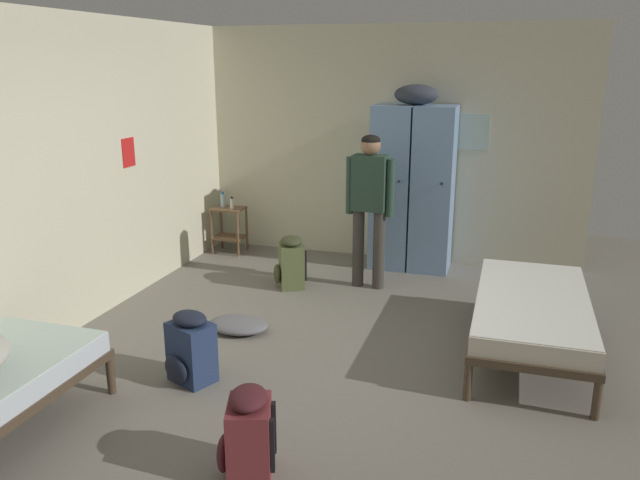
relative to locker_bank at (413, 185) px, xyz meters
name	(u,v)px	position (x,y,z in m)	size (l,w,h in m)	color
ground_plane	(309,366)	(-0.35, -2.71, -0.97)	(9.57, 9.57, 0.00)	slate
room_backdrop	(227,162)	(-1.61, -1.41, 0.39)	(4.52, 6.04, 2.72)	beige
locker_bank	(413,185)	(0.00, 0.00, 0.00)	(0.90, 0.55, 2.07)	#7A9ECC
shelf_unit	(229,225)	(-2.25, -0.10, -0.62)	(0.38, 0.30, 0.57)	brown
bed_right	(532,309)	(1.30, -1.94, -0.59)	(0.90, 1.90, 0.49)	#473828
person_traveler	(370,197)	(-0.31, -0.81, 0.00)	(0.51, 0.22, 1.61)	#3D3833
water_bottle	(223,200)	(-2.33, -0.08, -0.31)	(0.06, 0.06, 0.19)	#B2DBEA
lotion_bottle	(232,203)	(-2.18, -0.14, -0.33)	(0.05, 0.05, 0.15)	white
backpack_maroon	(248,436)	(-0.26, -4.09, -0.71)	(0.39, 0.38, 0.55)	maroon
backpack_olive	(290,263)	(-1.10, -1.05, -0.71)	(0.41, 0.39, 0.55)	#566038
backpack_navy	(190,349)	(-1.11, -3.19, -0.71)	(0.39, 0.40, 0.55)	navy
clothes_pile_grey	(238,325)	(-1.15, -2.26, -0.91)	(0.54, 0.39, 0.12)	slate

